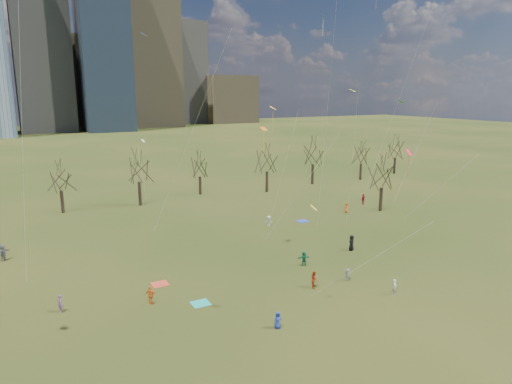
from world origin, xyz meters
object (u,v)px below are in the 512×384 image
person_2 (314,279)px  person_4 (151,295)px  blanket_teal (201,303)px  person_1 (395,287)px  person_0 (278,320)px  blanket_crimson (160,284)px  blanket_navy (303,221)px

person_2 → person_4: (-15.06, 4.07, 0.02)m
blanket_teal → person_1: (16.83, -6.97, 0.74)m
person_0 → blanket_crimson: bearing=116.4°
person_0 → person_2: (7.23, 5.04, 0.13)m
blanket_navy → person_0: 31.62m
blanket_navy → person_4: 31.51m
blanket_navy → person_2: 23.36m
blanket_teal → person_2: 11.32m
blanket_navy → person_4: bearing=-149.8°
blanket_navy → blanket_crimson: size_ratio=1.00×
person_1 → person_2: 7.55m
blanket_navy → blanket_teal: bearing=-142.5°
blanket_crimson → blanket_teal: bearing=-71.5°
blanket_teal → blanket_crimson: size_ratio=1.00×
blanket_crimson → person_2: 15.33m
blanket_crimson → person_1: person_1 is taller
blanket_teal → person_0: size_ratio=1.12×
person_0 → person_2: person_2 is taller
blanket_crimson → person_2: bearing=-31.3°
blanket_crimson → blanket_navy: bearing=25.4°
blanket_teal → person_2: bearing=-10.4°
person_1 → blanket_navy: bearing=46.1°
blanket_crimson → person_4: (-1.99, -3.88, 0.85)m
person_0 → person_2: bearing=37.1°
blanket_teal → blanket_crimson: same height
blanket_teal → person_2: (11.10, -2.05, 0.83)m
person_0 → person_4: (-7.83, 9.12, 0.15)m
person_2 → person_1: bearing=-101.8°
blanket_crimson → person_0: size_ratio=1.12×
blanket_navy → person_4: (-27.22, -15.85, 0.85)m
blanket_navy → person_2: (-12.16, -19.92, 0.83)m
blanket_navy → person_0: person_0 is taller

